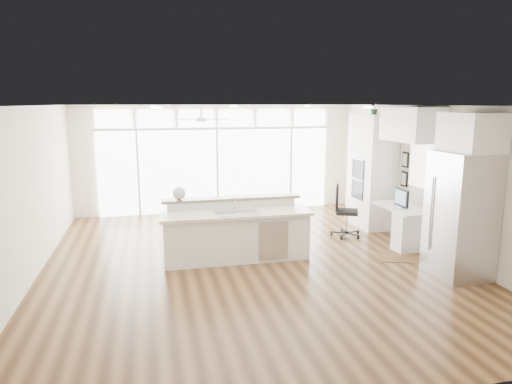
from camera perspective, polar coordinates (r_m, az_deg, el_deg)
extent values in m
cube|color=#432914|center=(8.10, -0.65, -8.80)|extent=(7.00, 8.00, 0.02)
cube|color=silver|center=(7.62, -0.70, 10.75)|extent=(7.00, 8.00, 0.02)
cube|color=silver|center=(11.64, -4.94, 4.15)|extent=(7.00, 0.04, 2.70)
cube|color=silver|center=(4.06, 11.79, -9.24)|extent=(7.00, 0.04, 2.70)
cube|color=silver|center=(7.79, -26.69, -0.42)|extent=(0.04, 8.00, 2.70)
cube|color=silver|center=(9.15, 21.27, 1.55)|extent=(0.04, 8.00, 2.70)
cube|color=white|center=(11.62, -4.87, 2.65)|extent=(5.80, 0.06, 2.08)
cube|color=white|center=(11.50, -4.98, 9.22)|extent=(5.90, 0.06, 0.40)
cube|color=white|center=(9.34, 20.12, 3.06)|extent=(0.04, 0.85, 0.85)
cube|color=silver|center=(10.30, -6.86, 9.53)|extent=(1.16, 1.16, 0.32)
cube|color=white|center=(7.81, -1.02, 10.61)|extent=(3.40, 3.00, 0.02)
cube|color=white|center=(10.52, 14.25, 2.57)|extent=(0.64, 1.20, 2.50)
cube|color=white|center=(9.39, 17.96, -4.05)|extent=(0.72, 1.30, 0.76)
cube|color=white|center=(9.12, 18.92, 8.01)|extent=(0.64, 1.30, 0.64)
cube|color=#BBBBC1|center=(7.92, 24.22, -2.64)|extent=(0.76, 0.90, 2.00)
cube|color=white|center=(7.77, 25.33, 6.75)|extent=(0.64, 0.90, 0.60)
cube|color=black|center=(9.88, 18.11, 2.71)|extent=(0.06, 0.22, 0.80)
cube|color=white|center=(8.08, -2.51, -4.86)|extent=(2.65, 1.00, 1.05)
cube|color=#392212|center=(8.72, 17.63, -7.77)|extent=(0.94, 0.79, 0.01)
cube|color=black|center=(9.64, 11.30, -2.39)|extent=(0.72, 0.70, 1.07)
sphere|color=silver|center=(8.21, -9.59, -0.15)|extent=(0.26, 0.26, 0.23)
cube|color=black|center=(9.22, 17.74, -0.67)|extent=(0.08, 0.46, 0.38)
cube|color=silver|center=(9.18, 16.76, -1.83)|extent=(0.15, 0.35, 0.02)
imported|color=#2D5323|center=(10.42, 14.60, 9.96)|extent=(0.27, 0.30, 0.21)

